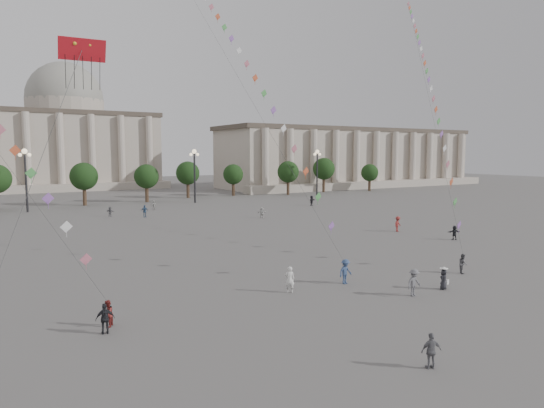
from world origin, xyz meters
TOP-DOWN VIEW (x-y plane):
  - ground at (0.00, 0.00)m, footprint 360.00×360.00m
  - hall_east at (75.00, 93.89)m, footprint 84.00×26.22m
  - hall_central at (0.00, 129.22)m, footprint 48.30×34.30m
  - tree_row at (0.00, 78.00)m, footprint 137.12×5.12m
  - lamp_post_mid_west at (-15.00, 70.00)m, footprint 2.00×0.90m
  - lamp_post_mid_east at (15.00, 70.00)m, footprint 2.00×0.90m
  - lamp_post_far_east at (45.00, 70.00)m, footprint 2.00×0.90m
  - person_crowd_0 at (0.09, 53.49)m, footprint 1.16×0.58m
  - person_crowd_3 at (25.06, 15.89)m, footprint 1.61×0.92m
  - person_crowd_4 at (4.35, 62.72)m, footprint 1.47×1.35m
  - person_crowd_6 at (4.29, 2.64)m, footprint 1.31×0.84m
  - person_crowd_7 at (15.27, 43.44)m, footprint 1.61×0.98m
  - person_crowd_8 at (23.75, 23.44)m, footprint 1.42×1.08m
  - person_crowd_9 at (31.99, 53.76)m, footprint 1.85×1.30m
  - person_crowd_12 at (-4.33, 57.08)m, footprint 1.30×1.34m
  - person_crowd_13 at (-2.66, 7.82)m, footprint 0.83×0.73m
  - tourist_3 at (-3.70, -5.84)m, footprint 1.08×0.72m
  - tourist_4 at (-15.70, 6.34)m, footprint 1.06×0.55m
  - kite_flyer_0 at (-15.35, 7.35)m, footprint 0.90×0.96m
  - kite_flyer_1 at (2.26, 7.61)m, footprint 1.32×0.88m
  - kite_flyer_2 at (12.70, 5.15)m, footprint 0.99×1.00m
  - hat_person at (7.45, 2.73)m, footprint 0.85×0.71m
  - dragon_kite at (-16.60, 5.09)m, footprint 3.92×2.28m
  - kite_train_mid at (3.14, 36.54)m, footprint 2.41×54.52m
  - kite_train_east at (28.37, 23.87)m, footprint 29.68×34.80m

SIDE VIEW (x-z plane):
  - ground at x=0.00m, z-range 0.00..0.00m
  - person_crowd_12 at x=-4.33m, z-range 0.00..1.52m
  - kite_flyer_0 at x=-15.35m, z-range 0.00..1.57m
  - hat_person at x=7.45m, z-range -0.03..1.66m
  - kite_flyer_2 at x=12.70m, z-range 0.00..1.63m
  - person_crowd_4 at x=4.35m, z-range 0.00..1.64m
  - person_crowd_3 at x=25.06m, z-range 0.00..1.65m
  - person_crowd_7 at x=15.27m, z-range 0.00..1.65m
  - tourist_3 at x=-3.70m, z-range 0.00..1.70m
  - tourist_4 at x=-15.70m, z-range 0.00..1.72m
  - kite_flyer_1 at x=2.26m, z-range 0.00..1.90m
  - person_crowd_13 at x=-2.66m, z-range 0.00..1.90m
  - person_crowd_0 at x=0.09m, z-range 0.00..1.91m
  - person_crowd_9 at x=31.99m, z-range 0.00..1.92m
  - person_crowd_6 at x=4.29m, z-range 0.00..1.93m
  - person_crowd_8 at x=23.75m, z-range 0.00..1.94m
  - tree_row at x=0.00m, z-range 1.39..9.39m
  - lamp_post_mid_west at x=-15.00m, z-range 2.03..12.68m
  - lamp_post_mid_east at x=15.00m, z-range 2.03..12.68m
  - lamp_post_far_east at x=45.00m, z-range 2.03..12.68m
  - hall_east at x=75.00m, z-range -0.17..17.03m
  - dragon_kite at x=-16.60m, z-range 6.68..21.69m
  - hall_central at x=0.00m, z-range -3.52..31.98m
  - kite_train_east at x=28.37m, z-range -8.65..49.23m
  - kite_train_mid at x=3.14m, z-range -8.74..65.66m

